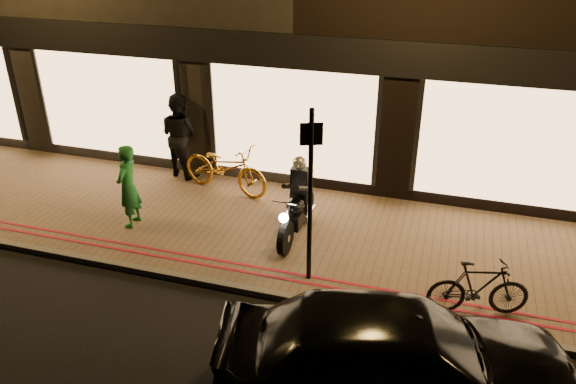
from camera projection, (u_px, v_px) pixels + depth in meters
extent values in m
plane|color=black|center=(224.00, 291.00, 9.41)|extent=(90.00, 90.00, 0.00)
cube|color=brown|center=(263.00, 230.00, 11.09)|extent=(50.00, 4.00, 0.12)
cube|color=#59544C|center=(225.00, 286.00, 9.42)|extent=(50.00, 0.14, 0.12)
cube|color=maroon|center=(234.00, 270.00, 9.73)|extent=(50.00, 0.06, 0.01)
cube|color=maroon|center=(238.00, 264.00, 9.91)|extent=(50.00, 0.06, 0.01)
cube|color=black|center=(292.00, 52.00, 11.37)|extent=(48.00, 0.12, 0.70)
cube|color=#EFB877|center=(109.00, 105.00, 13.23)|extent=(3.60, 0.06, 2.38)
cube|color=#EFB877|center=(292.00, 124.00, 12.05)|extent=(3.60, 0.06, 2.38)
cube|color=#EFB877|center=(514.00, 147.00, 10.87)|extent=(3.60, 0.06, 2.38)
cylinder|color=black|center=(285.00, 238.00, 10.08)|extent=(0.14, 0.64, 0.64)
cylinder|color=black|center=(307.00, 206.00, 11.18)|extent=(0.14, 0.64, 0.64)
cylinder|color=silver|center=(285.00, 238.00, 10.08)|extent=(0.14, 0.14, 0.14)
cylinder|color=silver|center=(307.00, 206.00, 11.18)|extent=(0.14, 0.14, 0.14)
cube|color=black|center=(297.00, 216.00, 10.64)|extent=(0.28, 0.71, 0.30)
ellipsoid|color=black|center=(295.00, 205.00, 10.39)|extent=(0.34, 0.51, 0.29)
cube|color=black|center=(302.00, 195.00, 10.76)|extent=(0.24, 0.56, 0.09)
cylinder|color=silver|center=(288.00, 203.00, 9.92)|extent=(0.60, 0.05, 0.03)
cylinder|color=silver|center=(286.00, 222.00, 9.99)|extent=(0.06, 0.33, 0.71)
sphere|color=white|center=(284.00, 218.00, 9.80)|extent=(0.17, 0.17, 0.17)
cylinder|color=silver|center=(310.00, 212.00, 11.04)|extent=(0.09, 0.55, 0.07)
cube|color=black|center=(300.00, 182.00, 10.49)|extent=(0.35, 0.23, 0.55)
sphere|color=#B6B9BD|center=(300.00, 163.00, 10.25)|extent=(0.27, 0.27, 0.26)
cylinder|color=black|center=(287.00, 186.00, 10.25)|extent=(0.16, 0.61, 0.34)
cylinder|color=black|center=(303.00, 189.00, 10.16)|extent=(0.19, 0.61, 0.34)
cylinder|color=black|center=(293.00, 203.00, 10.70)|extent=(0.19, 0.29, 0.46)
cylinder|color=black|center=(307.00, 205.00, 10.62)|extent=(0.20, 0.29, 0.46)
cylinder|color=black|center=(310.00, 199.00, 8.86)|extent=(0.10, 0.10, 3.00)
cube|color=black|center=(311.00, 134.00, 8.37)|extent=(0.34, 0.16, 0.35)
imported|color=orange|center=(225.00, 167.00, 12.26)|extent=(2.26, 1.22, 1.13)
imported|color=black|center=(479.00, 288.00, 8.50)|extent=(1.61, 0.81, 0.93)
imported|color=#1B662A|center=(128.00, 186.00, 10.79)|extent=(0.45, 0.64, 1.67)
imported|color=black|center=(180.00, 135.00, 12.85)|extent=(1.15, 1.02, 1.96)
imported|color=black|center=(396.00, 358.00, 6.92)|extent=(4.80, 2.81, 1.53)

